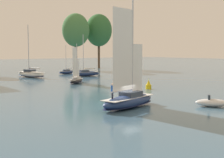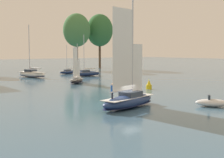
{
  "view_description": "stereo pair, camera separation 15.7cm",
  "coord_description": "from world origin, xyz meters",
  "views": [
    {
      "loc": [
        -22.68,
        -25.7,
        6.33
      ],
      "look_at": [
        0.0,
        3.0,
        2.99
      ],
      "focal_mm": 50.0,
      "sensor_mm": 36.0,
      "label": 1
    },
    {
      "loc": [
        -22.56,
        -25.8,
        6.33
      ],
      "look_at": [
        0.0,
        3.0,
        2.99
      ],
      "focal_mm": 50.0,
      "sensor_mm": 36.0,
      "label": 2
    }
  ],
  "objects": [
    {
      "name": "motor_tender",
      "position": [
        7.82,
        -5.42,
        0.46
      ],
      "size": [
        3.5,
        3.81,
        1.43
      ],
      "color": "silver",
      "rests_on": "ground"
    },
    {
      "name": "sailboat_moored_outer_mooring",
      "position": [
        7.98,
        44.21,
        0.84
      ],
      "size": [
        4.83,
        9.38,
        12.42
      ],
      "color": "white",
      "rests_on": "ground"
    },
    {
      "name": "channel_buoy",
      "position": [
        13.71,
        10.63,
        0.68
      ],
      "size": [
        0.95,
        0.95,
        1.74
      ],
      "color": "yellow",
      "rests_on": "ground"
    },
    {
      "name": "sailboat_moored_near_marina",
      "position": [
        20.61,
        48.86,
        0.53
      ],
      "size": [
        5.8,
        2.32,
        7.77
      ],
      "color": "navy",
      "rests_on": "ground"
    },
    {
      "name": "ground_plane",
      "position": [
        0.0,
        0.0,
        0.0
      ],
      "size": [
        400.0,
        400.0,
        0.0
      ],
      "primitive_type": "plane",
      "color": "#42667F"
    },
    {
      "name": "sailboat_moored_far_slip",
      "position": [
        9.42,
        26.21,
        0.68
      ],
      "size": [
        5.37,
        4.69,
        7.72
      ],
      "color": "#232328",
      "rests_on": "ground"
    },
    {
      "name": "sailboat_main",
      "position": [
        0.01,
        0.0,
        0.96
      ],
      "size": [
        8.96,
        4.34,
        11.88
      ],
      "color": "navy",
      "rests_on": "ground"
    },
    {
      "name": "sailboat_moored_mid_channel",
      "position": [
        20.05,
        39.01,
        0.7
      ],
      "size": [
        7.67,
        3.16,
        10.25
      ],
      "color": "navy",
      "rests_on": "ground"
    },
    {
      "name": "tree_shore_left",
      "position": [
        33.27,
        64.76,
        13.17
      ],
      "size": [
        9.14,
        9.14,
        18.81
      ],
      "color": "brown",
      "rests_on": "ground"
    },
    {
      "name": "tree_shore_right",
      "position": [
        43.55,
        65.77,
        13.58
      ],
      "size": [
        9.42,
        9.42,
        19.39
      ],
      "color": "brown",
      "rests_on": "ground"
    }
  ]
}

